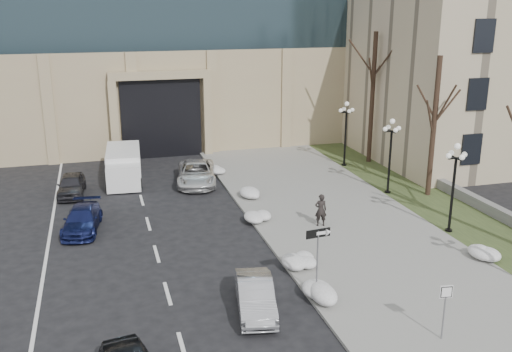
# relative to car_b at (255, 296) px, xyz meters

# --- Properties ---
(sidewalk) EXTENTS (9.00, 40.00, 0.12)m
(sidewalk) POSITION_rel_car_b_xyz_m (6.91, 6.29, -0.58)
(sidewalk) COLOR gray
(sidewalk) RESTS_ON ground
(curb) EXTENTS (0.30, 40.00, 0.14)m
(curb) POSITION_rel_car_b_xyz_m (2.41, 6.29, -0.57)
(curb) COLOR gray
(curb) RESTS_ON ground
(grass_strip) EXTENTS (4.00, 40.00, 0.10)m
(grass_strip) POSITION_rel_car_b_xyz_m (13.41, 6.29, -0.59)
(grass_strip) COLOR #314120
(grass_strip) RESTS_ON ground
(stone_wall) EXTENTS (0.50, 30.00, 0.70)m
(stone_wall) POSITION_rel_car_b_xyz_m (15.41, 8.29, -0.29)
(stone_wall) COLOR gray
(stone_wall) RESTS_ON ground
(classical_building) EXTENTS (22.00, 18.12, 12.00)m
(classical_building) POSITION_rel_car_b_xyz_m (25.41, 20.27, 5.36)
(classical_building) COLOR tan
(classical_building) RESTS_ON ground
(car_b) EXTENTS (2.01, 4.04, 1.27)m
(car_b) POSITION_rel_car_b_xyz_m (0.00, 0.00, 0.00)
(car_b) COLOR #AAABB1
(car_b) RESTS_ON ground
(car_c) EXTENTS (2.30, 4.40, 1.22)m
(car_c) POSITION_rel_car_b_xyz_m (-6.45, 10.28, -0.03)
(car_c) COLOR #171E51
(car_c) RESTS_ON ground
(car_d) EXTENTS (3.27, 5.57, 1.45)m
(car_d) POSITION_rel_car_b_xyz_m (0.69, 16.66, 0.09)
(car_d) COLOR silver
(car_d) RESTS_ON ground
(car_e) EXTENTS (1.79, 3.94, 1.31)m
(car_e) POSITION_rel_car_b_xyz_m (-7.13, 16.48, 0.02)
(car_e) COLOR #313035
(car_e) RESTS_ON ground
(pedestrian) EXTENTS (0.69, 0.51, 1.74)m
(pedestrian) POSITION_rel_car_b_xyz_m (5.61, 7.28, 0.35)
(pedestrian) COLOR black
(pedestrian) RESTS_ON sidewalk
(box_truck) EXTENTS (2.57, 6.39, 1.99)m
(box_truck) POSITION_rel_car_b_xyz_m (-3.82, 18.82, 0.33)
(box_truck) COLOR white
(box_truck) RESTS_ON ground
(one_way_sign) EXTENTS (1.10, 0.31, 2.92)m
(one_way_sign) POSITION_rel_car_b_xyz_m (2.85, 0.44, 1.77)
(one_way_sign) COLOR slate
(one_way_sign) RESTS_ON ground
(keep_sign) EXTENTS (0.47, 0.11, 2.17)m
(keep_sign) POSITION_rel_car_b_xyz_m (5.68, -3.78, 0.96)
(keep_sign) COLOR slate
(keep_sign) RESTS_ON ground
(snow_clump_c) EXTENTS (1.10, 1.60, 0.36)m
(snow_clump_c) POSITION_rel_car_b_xyz_m (2.93, -0.17, -0.34)
(snow_clump_c) COLOR white
(snow_clump_c) RESTS_ON sidewalk
(snow_clump_d) EXTENTS (1.10, 1.60, 0.36)m
(snow_clump_d) POSITION_rel_car_b_xyz_m (2.90, 3.31, -0.34)
(snow_clump_d) COLOR white
(snow_clump_d) RESTS_ON sidewalk
(snow_clump_e) EXTENTS (1.10, 1.60, 0.36)m
(snow_clump_e) POSITION_rel_car_b_xyz_m (2.57, 8.42, -0.34)
(snow_clump_e) COLOR white
(snow_clump_e) RESTS_ON sidewalk
(snow_clump_f) EXTENTS (1.10, 1.60, 0.36)m
(snow_clump_f) POSITION_rel_car_b_xyz_m (3.05, 13.02, -0.34)
(snow_clump_f) COLOR white
(snow_clump_f) RESTS_ON sidewalk
(snow_clump_g) EXTENTS (1.10, 1.60, 0.36)m
(snow_clump_g) POSITION_rel_car_b_xyz_m (2.55, 17.85, -0.34)
(snow_clump_g) COLOR white
(snow_clump_g) RESTS_ON sidewalk
(snow_clump_i) EXTENTS (1.10, 1.60, 0.36)m
(snow_clump_i) POSITION_rel_car_b_xyz_m (11.31, 1.56, -0.34)
(snow_clump_i) COLOR white
(snow_clump_i) RESTS_ON sidewalk
(lamppost_b) EXTENTS (1.18, 1.18, 4.76)m
(lamppost_b) POSITION_rel_car_b_xyz_m (11.71, 4.79, 2.44)
(lamppost_b) COLOR black
(lamppost_b) RESTS_ON ground
(lamppost_c) EXTENTS (1.18, 1.18, 4.76)m
(lamppost_c) POSITION_rel_car_b_xyz_m (11.71, 11.29, 2.44)
(lamppost_c) COLOR black
(lamppost_c) RESTS_ON ground
(lamppost_d) EXTENTS (1.18, 1.18, 4.76)m
(lamppost_d) POSITION_rel_car_b_xyz_m (11.71, 17.79, 2.44)
(lamppost_d) COLOR black
(lamppost_d) RESTS_ON ground
(tree_mid) EXTENTS (3.20, 3.20, 8.50)m
(tree_mid) POSITION_rel_car_b_xyz_m (13.91, 10.29, 4.87)
(tree_mid) COLOR black
(tree_mid) RESTS_ON ground
(tree_far) EXTENTS (3.20, 3.20, 9.50)m
(tree_far) POSITION_rel_car_b_xyz_m (13.91, 18.29, 5.52)
(tree_far) COLOR black
(tree_far) RESTS_ON ground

